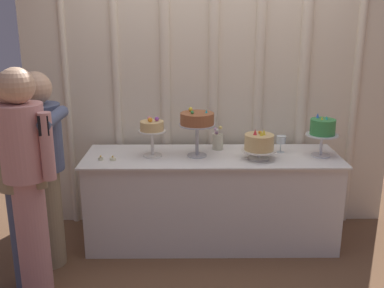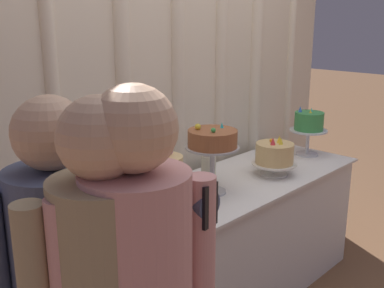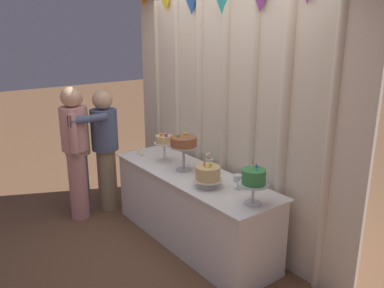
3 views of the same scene
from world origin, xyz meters
name	(u,v)px [view 3 (image 3 of 3)]	position (x,y,z in m)	size (l,w,h in m)	color
ground_plane	(184,244)	(0.00, 0.00, 0.00)	(24.00, 24.00, 0.00)	brown
draped_curtain	(226,102)	(0.03, 0.52, 1.46)	(3.25, 0.16, 2.80)	beige
cake_table	(192,208)	(0.00, 0.10, 0.39)	(2.09, 0.65, 0.77)	white
cake_display_leftmost	(164,142)	(-0.49, 0.09, 1.00)	(0.22, 0.22, 0.33)	silver
cake_display_midleft	(184,143)	(-0.12, 0.09, 1.06)	(0.29, 0.29, 0.39)	#B2B2B7
cake_display_midright	(208,174)	(0.37, 0.01, 0.90)	(0.28, 0.28, 0.25)	silver
cake_display_rightmost	(254,179)	(0.88, 0.08, 0.99)	(0.26, 0.26, 0.35)	silver
wine_glass	(238,179)	(0.58, 0.19, 0.87)	(0.08, 0.08, 0.14)	silver
flower_vase	(209,164)	(0.06, 0.27, 0.85)	(0.09, 0.09, 0.21)	beige
tealight_far_left	(139,153)	(-0.89, -0.01, 0.78)	(0.04, 0.04, 0.04)	beige
tealight_near_left	(142,155)	(-0.79, -0.02, 0.78)	(0.05, 0.05, 0.04)	beige
guest_girl_blue_dress	(105,145)	(-1.27, -0.26, 0.83)	(0.47, 0.68, 1.50)	#9E8966
guest_man_pink_jacket	(75,147)	(-1.25, -0.63, 0.88)	(0.44, 0.38, 1.57)	#D6938E
guest_man_dark_suit	(77,146)	(-1.32, -0.58, 0.86)	(0.42, 0.38, 1.54)	#4C5675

